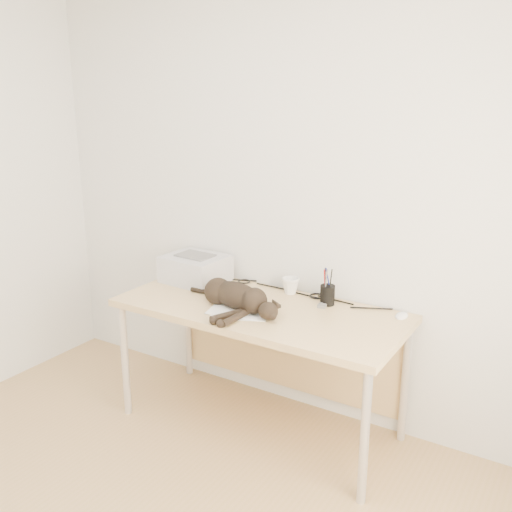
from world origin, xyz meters
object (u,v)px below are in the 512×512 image
Objects in this scene: mouse at (402,314)px; desk at (267,324)px; printer at (195,268)px; mug at (290,286)px; pen_cup at (327,295)px; cat at (234,297)px.

desk is at bearing -167.17° from mouse.
printer is 3.64× the size of mug.
desk is 7.68× the size of pen_cup.
mouse is (0.41, 0.04, -0.04)m from pen_cup.
mouse is (0.71, 0.19, 0.15)m from desk.
cat is 0.90m from mouse.
mug is at bearing 77.92° from desk.
cat reaches higher than mouse.
pen_cup is at bearing 25.85° from desk.
pen_cup is (0.26, -0.05, 0.01)m from mug.
mouse is at bearing 5.68° from pen_cup.
cat is at bearing -141.80° from pen_cup.
pen_cup is (0.41, 0.32, -0.01)m from cat.
printer is 0.87m from pen_cup.
desk is 0.75m from mouse.
printer reaches higher than cat.
mug is 0.26m from pen_cup.
mug is at bearing 79.35° from cat.
cat is 0.40m from mug.
desk is 2.37× the size of cat.
pen_cup reaches higher than mouse.
mug is (0.61, 0.11, -0.04)m from printer.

